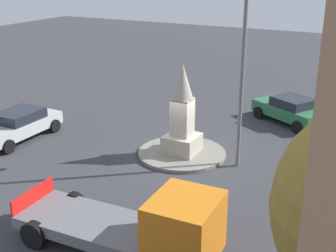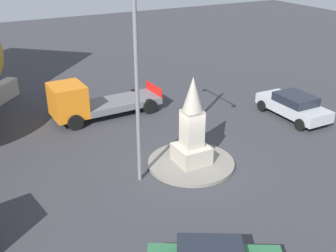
% 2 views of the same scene
% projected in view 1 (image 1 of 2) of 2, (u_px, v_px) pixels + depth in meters
% --- Properties ---
extents(ground_plane, '(80.00, 80.00, 0.00)m').
position_uv_depth(ground_plane, '(182.00, 155.00, 19.69)').
color(ground_plane, '#38383D').
extents(traffic_island, '(3.84, 3.84, 0.15)m').
position_uv_depth(traffic_island, '(182.00, 153.00, 19.66)').
color(traffic_island, gray).
rests_on(traffic_island, ground).
extents(monument, '(1.39, 1.39, 3.91)m').
position_uv_depth(monument, '(182.00, 117.00, 19.08)').
color(monument, '#B2AA99').
rests_on(monument, traffic_island).
extents(streetlamp, '(3.53, 0.28, 8.71)m').
position_uv_depth(streetlamp, '(244.00, 40.00, 16.86)').
color(streetlamp, slate).
rests_on(streetlamp, ground).
extents(car_silver_approaching, '(4.32, 1.97, 1.37)m').
position_uv_depth(car_silver_approaching, '(19.00, 124.00, 21.28)').
color(car_silver_approaching, '#B7BABF').
rests_on(car_silver_approaching, ground).
extents(car_green_near_island, '(3.43, 4.25, 1.38)m').
position_uv_depth(car_green_near_island, '(290.00, 109.00, 23.43)').
color(car_green_near_island, '#2D6B42').
rests_on(car_green_near_island, ground).
extents(truck_orange_far_side, '(2.43, 6.17, 2.18)m').
position_uv_depth(truck_orange_far_side, '(146.00, 227.00, 12.50)').
color(truck_orange_far_side, orange).
rests_on(truck_orange_far_side, ground).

